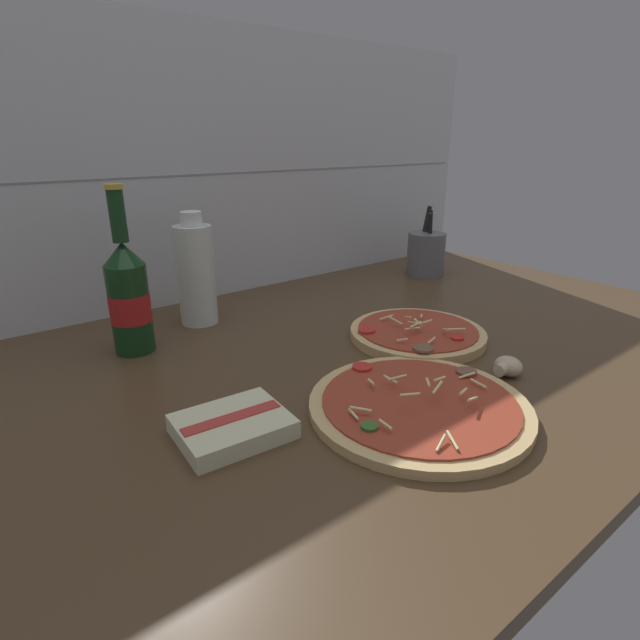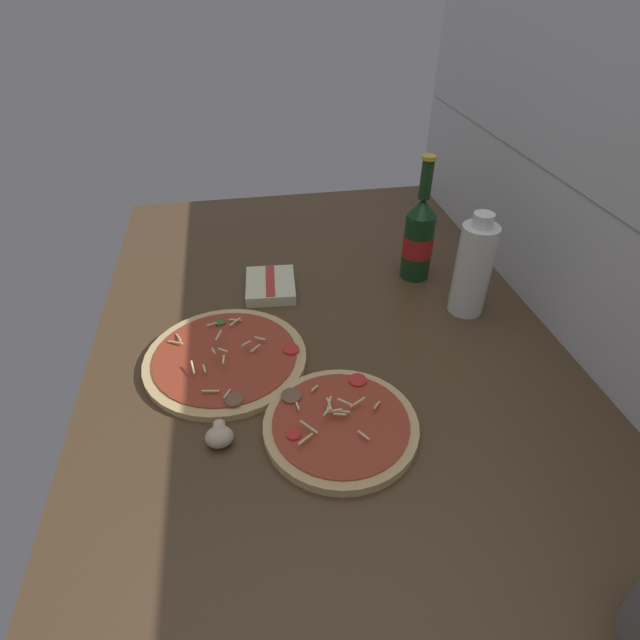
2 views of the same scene
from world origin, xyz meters
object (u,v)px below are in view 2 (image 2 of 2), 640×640
at_px(oil_bottle, 473,268).
at_px(mushroom_left, 219,436).
at_px(dish_towel, 271,285).
at_px(beer_bottle, 419,237).
at_px(pizza_near, 226,358).
at_px(pizza_far, 340,425).

height_order(oil_bottle, mushroom_left, oil_bottle).
bearing_deg(oil_bottle, dish_towel, -110.07).
distance_m(beer_bottle, dish_towel, 0.35).
height_order(oil_bottle, dish_towel, oil_bottle).
relative_size(pizza_near, dish_towel, 2.12).
distance_m(pizza_far, beer_bottle, 0.51).
relative_size(pizza_far, mushroom_left, 5.33).
relative_size(oil_bottle, dish_towel, 1.55).
relative_size(mushroom_left, dish_towel, 0.33).
bearing_deg(pizza_far, mushroom_left, -92.02).
bearing_deg(pizza_far, beer_bottle, 148.09).
bearing_deg(pizza_far, pizza_near, -138.12).
height_order(pizza_near, mushroom_left, pizza_near).
distance_m(mushroom_left, dish_towel, 0.43).
bearing_deg(pizza_near, beer_bottle, 117.65).
relative_size(pizza_near, beer_bottle, 1.06).
height_order(pizza_far, beer_bottle, beer_bottle).
bearing_deg(mushroom_left, pizza_far, 87.98).
xyz_separation_m(oil_bottle, dish_towel, (-0.15, -0.40, -0.09)).
xyz_separation_m(pizza_far, oil_bottle, (-0.28, 0.33, 0.09)).
bearing_deg(dish_towel, oil_bottle, 69.93).
distance_m(pizza_far, dish_towel, 0.43).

